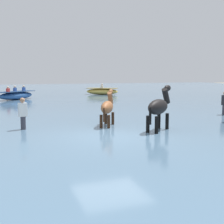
# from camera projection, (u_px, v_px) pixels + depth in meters

# --- Properties ---
(ground_plane) EXTENTS (120.00, 120.00, 0.00)m
(ground_plane) POSITION_uv_depth(u_px,v_px,m) (111.00, 146.00, 10.68)
(ground_plane) COLOR gray
(water_surface) EXTENTS (90.00, 90.00, 0.36)m
(water_surface) POSITION_uv_depth(u_px,v_px,m) (59.00, 110.00, 19.95)
(water_surface) COLOR slate
(water_surface) RESTS_ON ground
(horse_lead_black) EXTENTS (1.74, 1.45, 2.11)m
(horse_lead_black) POSITION_uv_depth(u_px,v_px,m) (159.00, 108.00, 11.60)
(horse_lead_black) COLOR black
(horse_lead_black) RESTS_ON ground
(horse_trailing_chestnut) EXTENTS (1.16, 1.64, 1.89)m
(horse_trailing_chestnut) POSITION_uv_depth(u_px,v_px,m) (107.00, 108.00, 12.67)
(horse_trailing_chestnut) COLOR brown
(horse_trailing_chestnut) RESTS_ON ground
(boat_near_port) EXTENTS (3.51, 3.29, 1.19)m
(boat_near_port) POSITION_uv_depth(u_px,v_px,m) (16.00, 95.00, 25.66)
(boat_near_port) COLOR #28518E
(boat_near_port) RESTS_ON water_surface
(boat_distant_east) EXTENTS (3.49, 2.74, 1.17)m
(boat_distant_east) POSITION_uv_depth(u_px,v_px,m) (102.00, 91.00, 31.70)
(boat_distant_east) COLOR gold
(boat_distant_east) RESTS_ON water_surface
(person_onlooker_right) EXTENTS (0.35, 0.26, 1.63)m
(person_onlooker_right) POSITION_uv_depth(u_px,v_px,m) (23.00, 117.00, 11.90)
(person_onlooker_right) COLOR #383842
(person_onlooker_right) RESTS_ON ground
(person_onlooker_left) EXTENTS (0.38, 0.35, 1.63)m
(person_onlooker_left) POSITION_uv_depth(u_px,v_px,m) (224.00, 105.00, 16.25)
(person_onlooker_left) COLOR #383842
(person_onlooker_left) RESTS_ON ground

